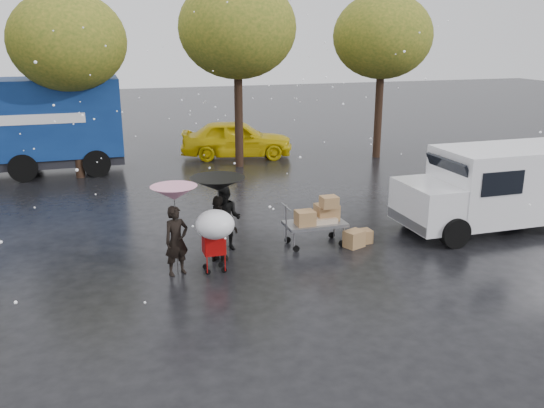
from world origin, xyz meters
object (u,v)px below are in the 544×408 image
object	(u,v)px
person_pink	(176,241)
yellow_taxi	(237,139)
blue_truck	(12,128)
vendor_cart	(318,217)
person_black	(219,229)
shopping_cart	(215,228)
white_van	(495,187)

from	to	relation	value
person_pink	yellow_taxi	bearing A→B (deg)	49.54
blue_truck	yellow_taxi	xyz separation A→B (m)	(8.56, 0.66, -0.97)
vendor_cart	blue_truck	world-z (taller)	blue_truck
person_black	yellow_taxi	distance (m)	11.61
vendor_cart	shopping_cart	bearing A→B (deg)	-159.96
vendor_cart	person_pink	bearing A→B (deg)	-167.69
white_van	yellow_taxi	world-z (taller)	white_van
shopping_cart	white_van	distance (m)	7.79
person_pink	vendor_cart	world-z (taller)	person_pink
blue_truck	vendor_cart	bearing A→B (deg)	-52.01
person_pink	vendor_cart	size ratio (longest dim) A/B	1.02
person_black	vendor_cart	xyz separation A→B (m)	(2.58, 0.34, -0.06)
person_black	yellow_taxi	world-z (taller)	yellow_taxi
person_pink	shopping_cart	size ratio (longest dim) A/B	1.06
person_pink	person_black	size ratio (longest dim) A/B	0.98
person_pink	shopping_cart	distance (m)	0.89
shopping_cart	blue_truck	world-z (taller)	blue_truck
person_pink	blue_truck	distance (m)	11.81
yellow_taxi	blue_truck	bearing A→B (deg)	107.19
vendor_cart	shopping_cart	xyz separation A→B (m)	(-2.81, -1.02, 0.34)
person_pink	yellow_taxi	size ratio (longest dim) A/B	0.33
person_pink	white_van	xyz separation A→B (m)	(8.55, 0.55, 0.39)
person_pink	white_van	bearing A→B (deg)	-16.77
shopping_cart	white_van	xyz separation A→B (m)	(7.75, 0.78, 0.10)
vendor_cart	yellow_taxi	world-z (taller)	yellow_taxi
person_black	yellow_taxi	bearing A→B (deg)	-67.53
shopping_cart	blue_truck	bearing A→B (deg)	114.64
person_pink	person_black	xyz separation A→B (m)	(1.03, 0.45, 0.01)
person_black	blue_truck	distance (m)	11.83
yellow_taxi	vendor_cart	bearing A→B (deg)	-170.53
white_van	blue_truck	world-z (taller)	blue_truck
person_black	vendor_cart	world-z (taller)	person_black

